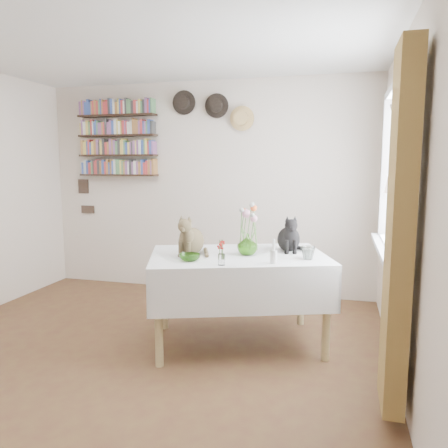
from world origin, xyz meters
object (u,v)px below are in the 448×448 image
(flower_vase, at_px, (247,244))
(tabby_cat, at_px, (191,234))
(dining_table, at_px, (238,277))
(bookshelf_unit, at_px, (118,139))
(black_cat, at_px, (289,232))

(flower_vase, bearing_deg, tabby_cat, -169.59)
(dining_table, height_order, bookshelf_unit, bookshelf_unit)
(dining_table, relative_size, bookshelf_unit, 1.69)
(dining_table, height_order, flower_vase, flower_vase)
(tabby_cat, height_order, bookshelf_unit, bookshelf_unit)
(dining_table, relative_size, tabby_cat, 4.89)
(tabby_cat, xyz_separation_m, flower_vase, (0.47, 0.09, -0.08))
(tabby_cat, xyz_separation_m, black_cat, (0.78, 0.35, -0.01))
(dining_table, height_order, tabby_cat, tabby_cat)
(bookshelf_unit, bearing_deg, flower_vase, -35.98)
(black_cat, distance_m, flower_vase, 0.41)
(tabby_cat, bearing_deg, dining_table, 17.12)
(tabby_cat, bearing_deg, flower_vase, 15.29)
(black_cat, relative_size, flower_vase, 1.82)
(dining_table, bearing_deg, bookshelf_unit, 142.90)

